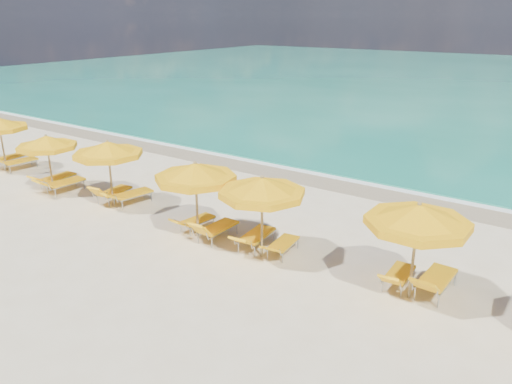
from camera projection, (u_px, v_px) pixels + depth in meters
The scene contains 22 objects.
ground_plane at pixel (229, 240), 15.97m from camera, with size 120.00×120.00×0.00m, color beige.
ocean at pixel (506, 83), 53.01m from camera, with size 120.00×80.00×0.30m, color #157A61.
wet_sand_band at pixel (334, 181), 21.68m from camera, with size 120.00×2.60×0.01m, color tan.
foam_line at pixel (342, 176), 22.30m from camera, with size 120.00×1.20×0.03m, color white.
whitecap_near at pixel (317, 126), 32.33m from camera, with size 14.00×0.36×0.05m, color white.
umbrella_1 at pixel (47, 143), 19.77m from camera, with size 3.07×3.07×2.37m.
umbrella_2 at pixel (108, 150), 18.14m from camera, with size 3.10×3.10×2.55m.
umbrella_3 at pixel (195, 173), 15.37m from camera, with size 3.02×3.02×2.59m.
umbrella_4 at pixel (262, 188), 14.14m from camera, with size 2.54×2.54×2.56m.
umbrella_5 at pixel (418, 217), 11.98m from camera, with size 3.35×3.35×2.62m.
lounger_0_left at pixel (12, 160), 23.90m from camera, with size 0.83×2.03×0.82m.
lounger_0_right at pixel (20, 165), 23.19m from camera, with size 0.85×1.99×0.83m.
lounger_1_left at pixel (57, 181), 20.91m from camera, with size 0.69×1.96×0.75m.
lounger_1_right at pixel (65, 186), 20.23m from camera, with size 0.76×2.03×0.81m.
lounger_2_left at pixel (114, 195), 19.24m from camera, with size 0.83×1.85×0.88m.
lounger_2_right at pixel (132, 198), 18.96m from camera, with size 0.99×2.06×0.76m.
lounger_3_left at pixel (196, 224), 16.71m from camera, with size 0.73×1.69×0.64m.
lounger_3_right at pixel (217, 232), 15.96m from camera, with size 0.68×1.84×0.92m.
lounger_4_left at pixel (256, 240), 15.41m from camera, with size 0.82×1.97×0.78m.
lounger_4_right at pixel (282, 248), 14.96m from camera, with size 0.73×1.74×0.66m.
lounger_5_left at pixel (398, 279), 13.21m from camera, with size 0.62×1.69×0.75m.
lounger_5_right at pixel (435, 285), 12.84m from camera, with size 0.75×2.01×0.90m.
Camera 1 is at (9.03, -11.41, 6.81)m, focal length 35.00 mm.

